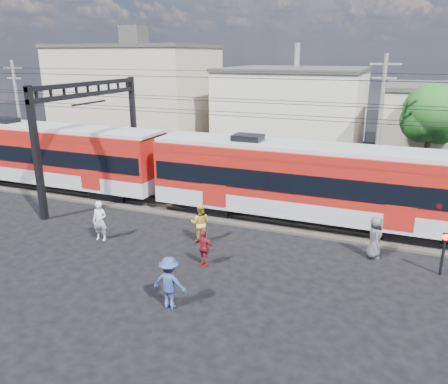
{
  "coord_description": "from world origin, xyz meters",
  "views": [
    {
      "loc": [
        7.08,
        -13.27,
        8.47
      ],
      "look_at": [
        -0.23,
        5.0,
        2.23
      ],
      "focal_mm": 35.0,
      "sensor_mm": 36.0,
      "label": 1
    }
  ],
  "objects_px": {
    "pedestrian_c": "(170,283)",
    "crossing_signal": "(444,246)",
    "pedestrian_a": "(100,221)",
    "commuter_train": "(311,180)"
  },
  "relations": [
    {
      "from": "pedestrian_c",
      "to": "crossing_signal",
      "type": "distance_m",
      "value": 10.8
    },
    {
      "from": "crossing_signal",
      "to": "pedestrian_c",
      "type": "bearing_deg",
      "value": -145.74
    },
    {
      "from": "pedestrian_c",
      "to": "pedestrian_a",
      "type": "bearing_deg",
      "value": -37.2
    },
    {
      "from": "commuter_train",
      "to": "pedestrian_a",
      "type": "distance_m",
      "value": 10.55
    },
    {
      "from": "pedestrian_c",
      "to": "crossing_signal",
      "type": "relative_size",
      "value": 1.05
    },
    {
      "from": "crossing_signal",
      "to": "commuter_train",
      "type": "bearing_deg",
      "value": 149.78
    },
    {
      "from": "pedestrian_a",
      "to": "crossing_signal",
      "type": "xyz_separation_m",
      "value": [
        14.78,
        2.16,
        0.3
      ]
    },
    {
      "from": "pedestrian_a",
      "to": "pedestrian_c",
      "type": "xyz_separation_m",
      "value": [
        5.86,
        -3.92,
        -0.01
      ]
    },
    {
      "from": "commuter_train",
      "to": "pedestrian_c",
      "type": "height_order",
      "value": "commuter_train"
    },
    {
      "from": "pedestrian_a",
      "to": "crossing_signal",
      "type": "distance_m",
      "value": 14.94
    }
  ]
}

